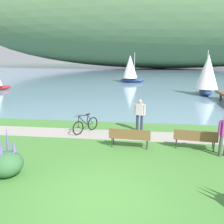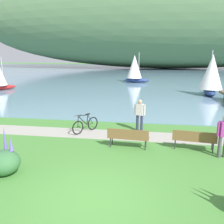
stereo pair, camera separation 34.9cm
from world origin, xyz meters
name	(u,v)px [view 1 (the left image)]	position (x,y,z in m)	size (l,w,h in m)	color
ground_plane	(99,198)	(0.00, 0.00, 0.00)	(200.00, 200.00, 0.00)	#478438
bay_water	(137,73)	(0.00, 47.86, 0.02)	(180.00, 80.00, 0.04)	#6B8EA8
distant_hillside	(163,21)	(6.21, 64.48, 12.72)	(109.27, 28.00, 25.35)	#4C7047
shoreline_path	(118,135)	(0.00, 5.54, 0.01)	(60.00, 1.50, 0.01)	#A39E93
park_bench_near_camera	(130,136)	(0.67, 3.95, 0.52)	(1.83, 0.62, 0.88)	brown
park_bench_further_along	(195,138)	(3.46, 4.10, 0.52)	(1.85, 0.70, 0.88)	brown
bicycle_leaning_near_bench	(86,125)	(-1.73, 5.78, 0.40)	(1.01, 1.52, 1.01)	black
person_at_shoreline	(140,113)	(1.06, 6.40, 0.98)	(0.59, 0.32, 1.71)	#282D47
echium_bush_closest_to_camera	(7,163)	(-3.29, 0.93, 0.46)	(1.09, 1.09, 1.63)	#386B3D
sailboat_mid_bay	(207,74)	(7.43, 18.60, 2.07)	(2.36, 3.75, 4.32)	navy
sailboat_toward_hillside	(130,68)	(-0.56, 28.62, 2.01)	(3.64, 2.29, 4.19)	navy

